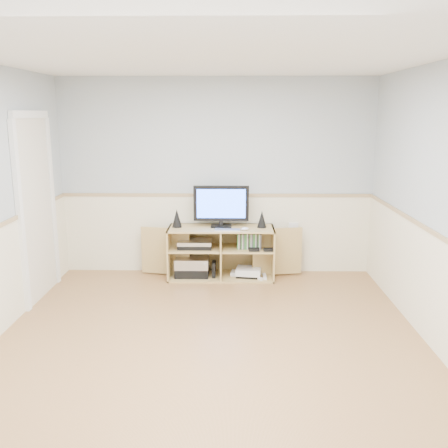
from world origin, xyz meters
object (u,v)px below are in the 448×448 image
Objects in this scene: game_consoles at (248,272)px; media_cabinet at (221,251)px; monitor at (221,205)px; keyboard at (228,230)px.

media_cabinet is at bearing 168.35° from game_consoles.
media_cabinet is at bearing 90.00° from monitor.
game_consoles is (0.34, -0.06, -0.86)m from monitor.
monitor is at bearing -90.00° from media_cabinet.
monitor is 0.93m from game_consoles.
keyboard is at bearing -66.38° from monitor.
monitor reaches higher than keyboard.
game_consoles is at bearing -10.11° from monitor.
monitor is at bearing 169.89° from game_consoles.
game_consoles is (0.34, -0.07, -0.26)m from media_cabinet.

